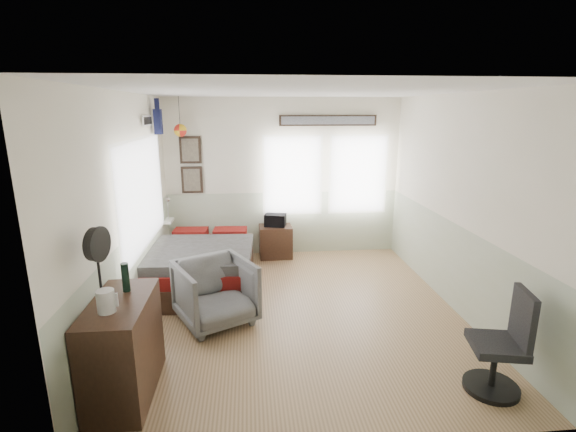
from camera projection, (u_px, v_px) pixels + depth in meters
name	position (u px, v px, depth m)	size (l,w,h in m)	color
ground_plane	(299.00, 311.00, 5.35)	(4.00, 4.50, 0.01)	olive
room_shell	(291.00, 184.00, 5.12)	(4.02, 4.52, 2.71)	beige
wall_decor	(216.00, 135.00, 6.61)	(3.55, 1.32, 1.44)	#302319
bed	(203.00, 265.00, 6.07)	(1.49, 2.01, 0.62)	#322016
dresser	(124.00, 348.00, 3.69)	(0.48, 1.00, 0.90)	#322016
armchair	(216.00, 292.00, 4.97)	(0.82, 0.85, 0.77)	#585858
nightstand	(276.00, 241.00, 7.24)	(0.55, 0.44, 0.55)	#322016
task_chair	(502.00, 351.00, 3.73)	(0.51, 0.51, 0.99)	black
kettle	(106.00, 301.00, 3.37)	(0.17, 0.14, 0.19)	silver
bottle	(126.00, 277.00, 3.75)	(0.07, 0.07, 0.27)	black
stand_fan	(97.00, 246.00, 3.32)	(0.13, 0.29, 0.71)	black
black_bag	(275.00, 220.00, 7.14)	(0.35, 0.23, 0.21)	black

